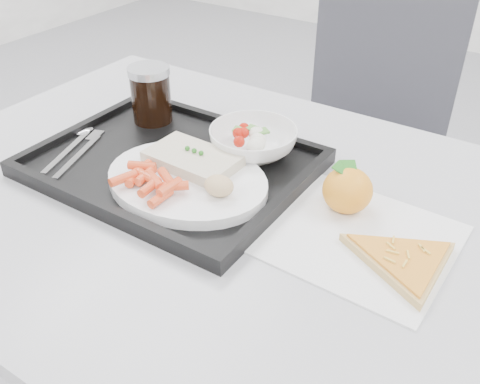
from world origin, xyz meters
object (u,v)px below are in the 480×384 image
Objects in this scene: tray at (172,164)px; salad_bowl at (253,141)px; dinner_plate at (187,181)px; chair at (364,120)px; table at (239,236)px; pizza_slice at (404,261)px; cola_glass at (151,93)px; tangerine at (347,190)px.

tray is 2.96× the size of salad_bowl.
chair is at bearing 90.51° from dinner_plate.
chair reaches higher than tray.
table is at bearing -83.48° from chair.
tray is 2.35× the size of pizza_slice.
tray is at bearing -94.54° from chair.
cola_glass is at bearing 141.78° from tray.
pizza_slice is (0.32, -0.12, -0.03)m from salad_bowl.
table is 0.17m from salad_bowl.
chair is at bearing 108.18° from tangerine.
pizza_slice is at bearing -3.29° from tray.
dinner_plate is at bearing -176.62° from pizza_slice.
salad_bowl reaches higher than table.
salad_bowl is at bearing -86.63° from chair.
tangerine is 0.46× the size of pizza_slice.
chair is (-0.09, 0.80, -0.15)m from table.
chair is at bearing 113.99° from pizza_slice.
table is 0.28m from pizza_slice.
table is 7.89× the size of salad_bowl.
tray is (-0.15, 0.02, 0.08)m from table.
tangerine is at bearing 146.46° from pizza_slice.
salad_bowl is at bearing 158.43° from pizza_slice.
salad_bowl is 0.80× the size of pizza_slice.
tray is at bearing 172.22° from table.
tray is at bearing 176.71° from pizza_slice.
tangerine is (0.20, -0.05, -0.00)m from salad_bowl.
salad_bowl is 1.73× the size of tangerine.
table is at bearing -23.60° from cola_glass.
table is at bearing -7.78° from tray.
chair is 8.61× the size of cola_glass.
pizza_slice is (0.55, -0.13, -0.06)m from cola_glass.
cola_glass reaches higher than tangerine.
cola_glass is at bearing 173.62° from tangerine.
tray is 0.15m from salad_bowl.
tray is 0.08m from dinner_plate.
salad_bowl is 0.23m from cola_glass.
table is 0.81m from chair.
tangerine is at bearing 23.45° from dinner_plate.
salad_bowl is (-0.05, 0.12, 0.11)m from table.
chair is 6.11× the size of salad_bowl.
tangerine is at bearing -6.38° from cola_glass.
tangerine reaches higher than table.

